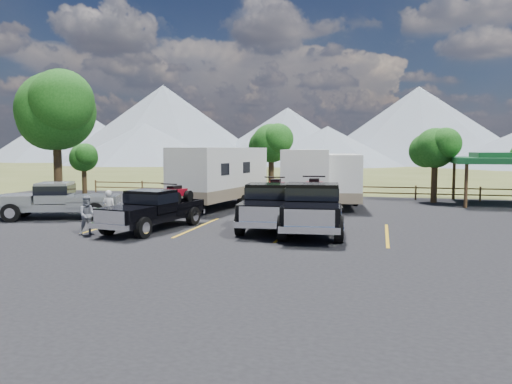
% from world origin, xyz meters
% --- Properties ---
extents(ground, '(320.00, 320.00, 0.00)m').
position_xyz_m(ground, '(0.00, 0.00, 0.00)').
color(ground, '#4A5323').
rests_on(ground, ground).
extents(asphalt_lot, '(44.00, 34.00, 0.04)m').
position_xyz_m(asphalt_lot, '(0.00, 3.00, 0.02)').
color(asphalt_lot, black).
rests_on(asphalt_lot, ground).
extents(stall_lines, '(12.12, 5.50, 0.01)m').
position_xyz_m(stall_lines, '(0.00, 4.00, 0.04)').
color(stall_lines, gold).
rests_on(stall_lines, asphalt_lot).
extents(tree_big_nw, '(5.54, 5.18, 7.84)m').
position_xyz_m(tree_big_nw, '(-12.55, 9.03, 5.60)').
color(tree_big_nw, '#302112').
rests_on(tree_big_nw, ground).
extents(tree_ne_a, '(3.11, 2.92, 4.76)m').
position_xyz_m(tree_ne_a, '(8.97, 17.01, 3.48)').
color(tree_ne_a, '#302112').
rests_on(tree_ne_a, ground).
extents(tree_north, '(3.46, 3.24, 5.25)m').
position_xyz_m(tree_north, '(-2.03, 19.02, 3.83)').
color(tree_north, '#302112').
rests_on(tree_north, ground).
extents(tree_nw_small, '(2.59, 2.43, 3.85)m').
position_xyz_m(tree_nw_small, '(-16.02, 17.01, 2.78)').
color(tree_nw_small, '#302112').
rests_on(tree_nw_small, ground).
extents(rail_fence, '(36.12, 0.12, 1.00)m').
position_xyz_m(rail_fence, '(2.00, 18.50, 0.61)').
color(rail_fence, '#4F3722').
rests_on(rail_fence, ground).
extents(pavilion, '(6.20, 6.20, 3.22)m').
position_xyz_m(pavilion, '(13.00, 17.00, 2.79)').
color(pavilion, '#4F3722').
rests_on(pavilion, ground).
extents(mountain_range, '(209.00, 71.00, 20.00)m').
position_xyz_m(mountain_range, '(-7.63, 105.98, 7.87)').
color(mountain_range, gray).
rests_on(mountain_range, ground).
extents(rig_left, '(2.78, 5.88, 1.89)m').
position_xyz_m(rig_left, '(-3.56, 3.00, 0.95)').
color(rig_left, black).
rests_on(rig_left, asphalt_lot).
extents(rig_center, '(2.75, 6.60, 2.15)m').
position_xyz_m(rig_center, '(1.12, 4.74, 1.07)').
color(rig_center, black).
rests_on(rig_center, asphalt_lot).
extents(rig_right, '(2.89, 6.91, 2.25)m').
position_xyz_m(rig_right, '(3.02, 4.00, 1.12)').
color(rig_right, black).
rests_on(rig_right, asphalt_lot).
extents(trailer_left, '(3.80, 10.05, 3.47)m').
position_xyz_m(trailer_left, '(-3.34, 11.34, 1.86)').
color(trailer_left, silver).
rests_on(trailer_left, asphalt_lot).
extents(trailer_center, '(3.50, 9.73, 3.36)m').
position_xyz_m(trailer_center, '(1.41, 12.83, 1.80)').
color(trailer_center, silver).
rests_on(trailer_center, asphalt_lot).
extents(trailer_right, '(3.17, 8.92, 3.08)m').
position_xyz_m(trailer_right, '(3.25, 13.53, 1.65)').
color(trailer_right, silver).
rests_on(trailer_right, asphalt_lot).
extents(pickup_silver, '(6.21, 3.92, 1.78)m').
position_xyz_m(pickup_silver, '(-9.54, 4.86, 0.96)').
color(pickup_silver, gray).
rests_on(pickup_silver, asphalt_lot).
extents(person_a, '(0.60, 0.39, 1.64)m').
position_xyz_m(person_a, '(-5.65, 2.91, 0.86)').
color(person_a, silver).
rests_on(person_a, asphalt_lot).
extents(person_b, '(0.97, 0.95, 1.58)m').
position_xyz_m(person_b, '(-5.53, 1.13, 0.83)').
color(person_b, slate).
rests_on(person_b, asphalt_lot).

